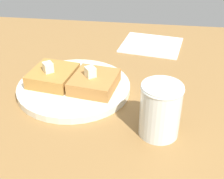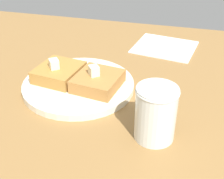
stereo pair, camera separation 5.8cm
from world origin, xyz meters
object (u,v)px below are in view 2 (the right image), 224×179
Objects in this scene: syrup_jar at (155,115)px; napkin at (165,47)px; fork at (71,67)px; plate at (79,85)px.

syrup_jar is 0.61× the size of napkin.
syrup_jar reaches higher than fork.
fork is at bearing -134.08° from napkin.
fork reaches higher than plate.
fork is at bearing 123.42° from plate.
plate is at bearing -121.09° from napkin.
fork is at bearing 141.12° from syrup_jar.
plate is 21.57cm from syrup_jar.
syrup_jar reaches higher than napkin.
fork is (-3.80, 5.76, 0.77)cm from plate.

